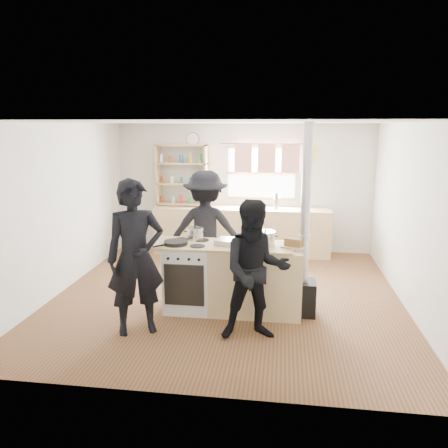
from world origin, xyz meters
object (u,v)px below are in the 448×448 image
Objects in this scene: person_near_left at (136,258)px; cooking_island at (233,278)px; stockpot_counter at (265,238)px; flue_heater at (303,266)px; stockpot_stove at (195,233)px; skillet_greens at (176,243)px; roast_tray at (229,241)px; person_far at (206,230)px; bread_board at (294,244)px; thermos at (276,201)px; person_near_right at (256,271)px.

cooking_island is at bearing 8.43° from person_near_left.
stockpot_counter is 0.11× the size of flue_heater.
stockpot_stove is at bearing 160.86° from cooking_island.
stockpot_counter is 1.69m from person_near_left.
roast_tray is at bearing 8.84° from skillet_greens.
person_far is at bearing 138.01° from stockpot_counter.
bread_board reaches higher than roast_tray.
stockpot_stove is at bearing 170.21° from bread_board.
thermos is 0.17× the size of person_near_right.
thermos reaches higher than stockpot_stove.
person_near_left is at bearing -114.22° from thermos.
roast_tray is 1.02m from flue_heater.
skillet_greens is at bearing -175.43° from flue_heater.
stockpot_stove is 1.08m from person_near_left.
person_far reaches higher than stockpot_stove.
skillet_greens is 1.15× the size of roast_tray.
person_near_left is (-0.52, -0.94, -0.08)m from stockpot_stove.
stockpot_stove is 0.70× the size of bread_board.
stockpot_stove is at bearing 172.25° from stockpot_counter.
thermos is 2.83m from roast_tray.
thermos is 0.86× the size of bread_board.
cooking_island is at bearing -100.51° from thermos.
stockpot_counter is 0.14× the size of person_near_left.
person_near_right is at bearing -45.62° from stockpot_stove.
roast_tray is 0.47m from stockpot_counter.
stockpot_stove is 0.72m from person_far.
roast_tray reaches higher than skillet_greens.
skillet_greens is 1.33× the size of bread_board.
skillet_greens is 0.18× the size of flue_heater.
person_near_left is (-1.48, -0.81, -0.09)m from stockpot_counter.
person_near_right is 0.92× the size of person_far.
thermos is at bearing 98.44° from flue_heater.
bread_board is (0.79, -0.04, 0.51)m from cooking_island.
thermos is 2.14m from person_far.
roast_tray is 1.02m from person_far.
skillet_greens is at bearing 36.46° from person_near_left.
person_far is at bearing 144.19° from bread_board.
flue_heater is at bearing -3.56° from stockpot_counter.
stockpot_stove is 1.52m from flue_heater.
cooking_island is at bearing -19.14° from stockpot_stove.
bread_board is 0.18× the size of person_far.
skillet_greens is 1.66× the size of stockpot_counter.
cooking_island is 5.09× the size of roast_tray.
thermos is 3.50m from person_near_right.
bread_board is at bearing 45.77° from person_near_right.
skillet_greens is 0.25× the size of person_far.
person_far reaches higher than thermos.
skillet_greens is at bearing -171.84° from cooking_island.
person_far reaches higher than bread_board.
flue_heater is (1.66, 0.13, -0.30)m from skillet_greens.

